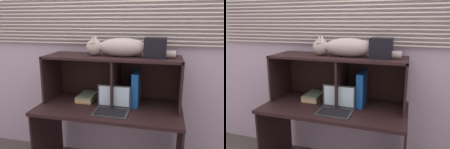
{
  "view_description": "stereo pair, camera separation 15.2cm",
  "coord_description": "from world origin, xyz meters",
  "views": [
    {
      "loc": [
        0.49,
        -1.76,
        1.5
      ],
      "look_at": [
        0.0,
        0.29,
        1.01
      ],
      "focal_mm": 36.09,
      "sensor_mm": 36.0,
      "label": 1
    },
    {
      "loc": [
        0.64,
        -1.71,
        1.5
      ],
      "look_at": [
        0.0,
        0.29,
        1.01
      ],
      "focal_mm": 36.09,
      "sensor_mm": 36.0,
      "label": 2
    }
  ],
  "objects": [
    {
      "name": "back_panel_with_blinds",
      "position": [
        0.0,
        0.55,
        1.26
      ],
      "size": [
        4.4,
        0.08,
        2.5
      ],
      "color": "#B2A9B6",
      "rests_on": "ground"
    },
    {
      "name": "desk",
      "position": [
        0.0,
        0.18,
        0.58
      ],
      "size": [
        1.34,
        0.67,
        0.73
      ],
      "color": "black",
      "rests_on": "ground"
    },
    {
      "name": "hutch_shelf_unit",
      "position": [
        0.01,
        0.33,
        1.05
      ],
      "size": [
        1.29,
        0.42,
        0.46
      ],
      "color": "black",
      "rests_on": "desk"
    },
    {
      "name": "cat",
      "position": [
        0.06,
        0.29,
        1.27
      ],
      "size": [
        0.83,
        0.19,
        0.19
      ],
      "color": "#B0A498",
      "rests_on": "hutch_shelf_unit"
    },
    {
      "name": "laptop",
      "position": [
        0.05,
        0.07,
        0.77
      ],
      "size": [
        0.31,
        0.24,
        0.22
      ],
      "color": "#2E2E2E",
      "rests_on": "desk"
    },
    {
      "name": "binder_upright",
      "position": [
        0.24,
        0.29,
        0.89
      ],
      "size": [
        0.06,
        0.24,
        0.32
      ],
      "primitive_type": "cube",
      "color": "#134D99",
      "rests_on": "desk"
    },
    {
      "name": "book_stack",
      "position": [
        -0.26,
        0.3,
        0.76
      ],
      "size": [
        0.17,
        0.25,
        0.07
      ],
      "color": "tan",
      "rests_on": "desk"
    },
    {
      "name": "storage_box",
      "position": [
        0.4,
        0.29,
        1.28
      ],
      "size": [
        0.19,
        0.16,
        0.18
      ],
      "primitive_type": "cube",
      "color": "black",
      "rests_on": "hutch_shelf_unit"
    }
  ]
}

